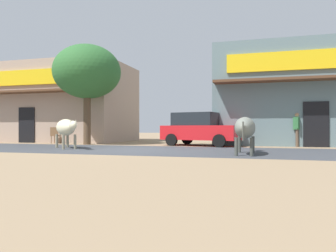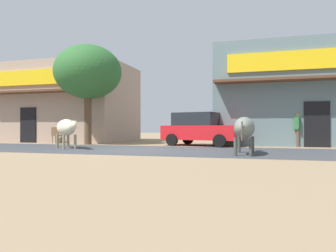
{
  "view_description": "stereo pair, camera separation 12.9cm",
  "coord_description": "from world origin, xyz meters",
  "px_view_note": "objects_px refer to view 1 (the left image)",
  "views": [
    {
      "loc": [
        4.8,
        -12.07,
        0.9
      ],
      "look_at": [
        1.13,
        0.85,
        0.97
      ],
      "focal_mm": 34.03,
      "sensor_mm": 36.0,
      "label": 1
    },
    {
      "loc": [
        4.92,
        -12.04,
        0.9
      ],
      "look_at": [
        1.13,
        0.85,
        0.97
      ],
      "focal_mm": 34.03,
      "sensor_mm": 36.0,
      "label": 2
    }
  ],
  "objects_px": {
    "cow_far_dark": "(245,128)",
    "pedestrian_by_shop": "(297,127)",
    "roadside_tree": "(87,72)",
    "parked_hatchback_car": "(200,129)",
    "cafe_chair_near_tree": "(55,134)",
    "cow_near_brown": "(66,128)"
  },
  "relations": [
    {
      "from": "roadside_tree",
      "to": "cafe_chair_near_tree",
      "type": "xyz_separation_m",
      "value": [
        -2.3,
        0.46,
        -3.34
      ]
    },
    {
      "from": "cow_near_brown",
      "to": "cafe_chair_near_tree",
      "type": "distance_m",
      "value": 4.75
    },
    {
      "from": "roadside_tree",
      "to": "cow_far_dark",
      "type": "distance_m",
      "value": 9.73
    },
    {
      "from": "parked_hatchback_car",
      "to": "roadside_tree",
      "type": "bearing_deg",
      "value": -174.27
    },
    {
      "from": "cow_far_dark",
      "to": "pedestrian_by_shop",
      "type": "distance_m",
      "value": 5.41
    },
    {
      "from": "roadside_tree",
      "to": "pedestrian_by_shop",
      "type": "bearing_deg",
      "value": 4.9
    },
    {
      "from": "roadside_tree",
      "to": "parked_hatchback_car",
      "type": "bearing_deg",
      "value": 5.73
    },
    {
      "from": "parked_hatchback_car",
      "to": "cafe_chair_near_tree",
      "type": "relative_size",
      "value": 4.46
    },
    {
      "from": "roadside_tree",
      "to": "parked_hatchback_car",
      "type": "distance_m",
      "value": 6.72
    },
    {
      "from": "parked_hatchback_car",
      "to": "pedestrian_by_shop",
      "type": "height_order",
      "value": "parked_hatchback_car"
    },
    {
      "from": "cow_far_dark",
      "to": "parked_hatchback_car",
      "type": "bearing_deg",
      "value": 116.89
    },
    {
      "from": "cow_near_brown",
      "to": "pedestrian_by_shop",
      "type": "bearing_deg",
      "value": 22.53
    },
    {
      "from": "cow_far_dark",
      "to": "cafe_chair_near_tree",
      "type": "xyz_separation_m",
      "value": [
        -10.63,
        4.51,
        -0.37
      ]
    },
    {
      "from": "roadside_tree",
      "to": "cow_near_brown",
      "type": "relative_size",
      "value": 2.47
    },
    {
      "from": "roadside_tree",
      "to": "cow_near_brown",
      "type": "bearing_deg",
      "value": -75.68
    },
    {
      "from": "parked_hatchback_car",
      "to": "cow_near_brown",
      "type": "distance_m",
      "value": 6.38
    },
    {
      "from": "cow_far_dark",
      "to": "pedestrian_by_shop",
      "type": "relative_size",
      "value": 1.73
    },
    {
      "from": "cow_near_brown",
      "to": "parked_hatchback_car",
      "type": "bearing_deg",
      "value": 35.74
    },
    {
      "from": "cafe_chair_near_tree",
      "to": "roadside_tree",
      "type": "bearing_deg",
      "value": -11.32
    },
    {
      "from": "cafe_chair_near_tree",
      "to": "parked_hatchback_car",
      "type": "bearing_deg",
      "value": 0.97
    },
    {
      "from": "roadside_tree",
      "to": "pedestrian_by_shop",
      "type": "xyz_separation_m",
      "value": [
        10.51,
        0.9,
        -2.91
      ]
    },
    {
      "from": "cow_far_dark",
      "to": "pedestrian_by_shop",
      "type": "xyz_separation_m",
      "value": [
        2.17,
        4.95,
        0.06
      ]
    }
  ]
}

